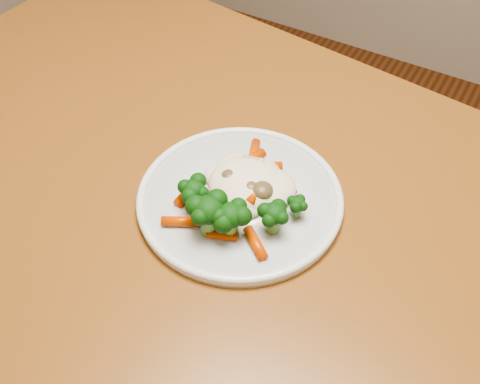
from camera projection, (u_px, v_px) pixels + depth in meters
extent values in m
cube|color=brown|center=(226.00, 254.00, 0.70)|extent=(1.30, 0.95, 0.04)
cube|color=brown|center=(134.00, 141.00, 1.38)|extent=(0.07, 0.07, 0.71)
cylinder|color=white|center=(240.00, 200.00, 0.72)|extent=(0.25, 0.25, 0.01)
ellipsoid|color=#F7E8C6|center=(246.00, 178.00, 0.71)|extent=(0.11, 0.09, 0.04)
ellipsoid|color=black|center=(194.00, 196.00, 0.69)|extent=(0.04, 0.04, 0.04)
ellipsoid|color=black|center=(209.00, 218.00, 0.66)|extent=(0.06, 0.06, 0.05)
ellipsoid|color=black|center=(231.00, 223.00, 0.66)|extent=(0.05, 0.05, 0.05)
ellipsoid|color=black|center=(274.00, 220.00, 0.67)|extent=(0.04, 0.04, 0.04)
ellipsoid|color=black|center=(297.00, 208.00, 0.69)|extent=(0.03, 0.03, 0.03)
cylinder|color=#E04A05|center=(254.00, 155.00, 0.76)|extent=(0.03, 0.05, 0.01)
cylinder|color=#E04A05|center=(268.00, 166.00, 0.75)|extent=(0.04, 0.03, 0.01)
cylinder|color=#E04A05|center=(281.00, 183.00, 0.73)|extent=(0.05, 0.03, 0.01)
cylinder|color=#E04A05|center=(187.00, 192.00, 0.72)|extent=(0.01, 0.04, 0.01)
cylinder|color=#E04A05|center=(181.00, 221.00, 0.69)|extent=(0.05, 0.03, 0.01)
cylinder|color=#E04A05|center=(222.00, 235.00, 0.67)|extent=(0.04, 0.02, 0.01)
cylinder|color=#E04A05|center=(255.00, 243.00, 0.67)|extent=(0.04, 0.04, 0.01)
cylinder|color=#E04A05|center=(257.00, 191.00, 0.70)|extent=(0.01, 0.04, 0.01)
cylinder|color=#E04A05|center=(249.00, 161.00, 0.74)|extent=(0.03, 0.05, 0.01)
ellipsoid|color=brown|center=(251.00, 188.00, 0.70)|extent=(0.02, 0.02, 0.02)
ellipsoid|color=brown|center=(262.00, 191.00, 0.70)|extent=(0.03, 0.03, 0.02)
ellipsoid|color=brown|center=(229.00, 177.00, 0.71)|extent=(0.02, 0.02, 0.02)
cube|color=tan|center=(250.00, 163.00, 0.73)|extent=(0.02, 0.02, 0.01)
cube|color=tan|center=(262.00, 169.00, 0.73)|extent=(0.02, 0.02, 0.01)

